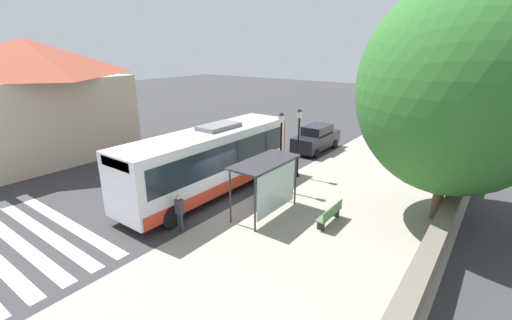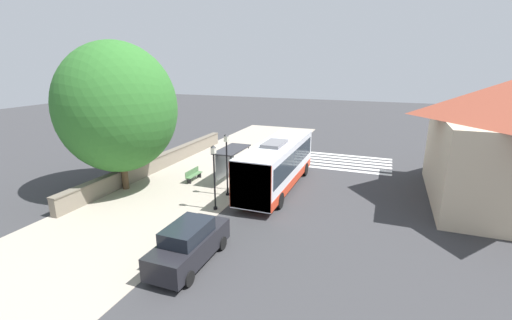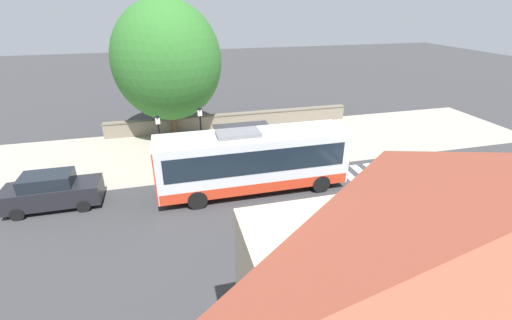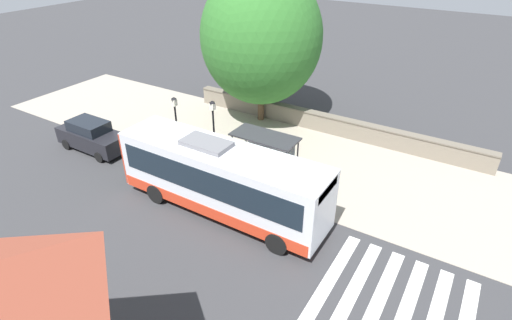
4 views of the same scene
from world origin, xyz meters
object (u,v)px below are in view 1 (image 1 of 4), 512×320
bus (210,160)px  street_lamp_near (281,146)px  pedestrian (180,210)px  bench (330,214)px  bus_shelter (268,171)px  shade_tree (458,89)px  parked_car_behind_bus (316,138)px  street_lamp_far (299,137)px

bus → street_lamp_near: street_lamp_near is taller
pedestrian → street_lamp_near: 6.25m
bench → street_lamp_near: size_ratio=0.44×
bus_shelter → street_lamp_near: (1.00, -2.62, 0.40)m
street_lamp_near → shade_tree: 8.01m
bench → parked_car_behind_bus: size_ratio=0.40×
bus → street_lamp_near: 3.67m
bus_shelter → bus: bearing=-3.3°
bus → street_lamp_far: (-2.39, -4.73, 0.55)m
bus → street_lamp_near: (-2.69, -2.40, 0.66)m
shade_tree → bus: bearing=21.2°
bus_shelter → parked_car_behind_bus: 10.87m
pedestrian → street_lamp_near: size_ratio=0.39×
street_lamp_near → parked_car_behind_bus: bearing=-76.3°
bus → parked_car_behind_bus: (-0.79, -10.20, -0.91)m
street_lamp_far → street_lamp_near: bearing=97.4°
bus → bench: bus is taller
street_lamp_near → street_lamp_far: 2.35m
bench → street_lamp_near: 4.53m
bus → pedestrian: 4.04m
street_lamp_near → bus_shelter: bearing=110.9°
bench → street_lamp_near: bearing=-25.7°
bus_shelter → parked_car_behind_bus: (2.90, -10.42, -1.17)m
bus → bus_shelter: (-3.69, 0.21, 0.26)m
pedestrian → bench: pedestrian is taller
bus → shade_tree: size_ratio=1.03×
bench → street_lamp_far: bearing=-45.9°
bus → street_lamp_far: street_lamp_far is taller
bench → street_lamp_near: street_lamp_near is taller
bus_shelter → pedestrian: 4.07m
pedestrian → street_lamp_near: bearing=-99.6°
street_lamp_near → parked_car_behind_bus: (1.90, -7.80, -1.57)m
bus_shelter → parked_car_behind_bus: bus_shelter is taller
pedestrian → bench: size_ratio=0.90×
bench → shade_tree: bearing=-137.9°
street_lamp_near → shade_tree: (-7.20, -1.44, 3.19)m
shade_tree → parked_car_behind_bus: 12.08m
bus_shelter → street_lamp_far: (1.30, -4.94, 0.30)m
street_lamp_near → street_lamp_far: street_lamp_near is taller
pedestrian → shade_tree: bearing=-137.9°
bench → pedestrian: bearing=42.1°
pedestrian → shade_tree: size_ratio=0.17×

